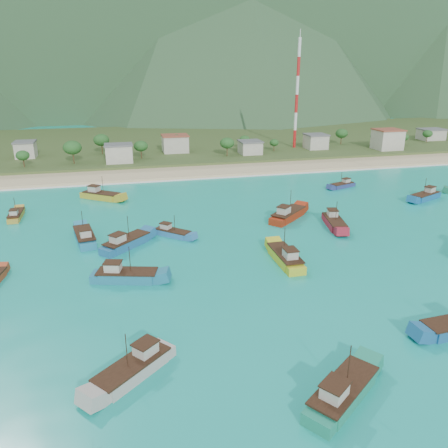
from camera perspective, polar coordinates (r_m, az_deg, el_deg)
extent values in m
plane|color=#0D938E|center=(77.82, 8.06, -6.06)|extent=(600.00, 600.00, 0.00)
cube|color=beige|center=(150.11, -2.98, 6.83)|extent=(400.00, 18.00, 1.20)
cube|color=#385123|center=(209.27, -6.17, 10.46)|extent=(400.00, 110.00, 2.40)
cube|color=white|center=(141.03, -2.25, 5.99)|extent=(400.00, 2.50, 0.08)
cube|color=#284C2D|center=(367.34, -17.31, 25.50)|extent=(800.00, 160.00, 150.00)
cube|color=beige|center=(181.44, -24.47, 8.79)|extent=(6.96, 7.60, 5.63)
cube|color=beige|center=(161.26, -13.55, 8.89)|extent=(9.20, 7.14, 6.01)
cube|color=beige|center=(177.54, -6.39, 10.34)|extent=(9.82, 8.19, 6.34)
cube|color=beige|center=(173.35, 3.43, 9.90)|extent=(7.96, 8.03, 4.61)
cube|color=beige|center=(188.18, 11.89, 10.45)|extent=(8.18, 7.89, 5.51)
cube|color=beige|center=(194.57, 20.56, 10.25)|extent=(10.14, 9.01, 7.71)
cube|color=beige|center=(228.99, 25.42, 10.49)|extent=(10.79, 7.72, 4.63)
cylinder|color=red|center=(189.53, 9.20, 10.93)|extent=(1.20, 1.20, 7.17)
cylinder|color=white|center=(188.58, 9.32, 13.08)|extent=(1.20, 1.20, 7.17)
cylinder|color=red|center=(187.90, 9.44, 15.25)|extent=(1.20, 1.20, 7.17)
cylinder|color=white|center=(187.49, 9.57, 17.44)|extent=(1.20, 1.20, 7.17)
cylinder|color=red|center=(187.36, 9.70, 19.62)|extent=(1.20, 1.20, 7.17)
cylinder|color=white|center=(187.50, 9.84, 21.81)|extent=(1.20, 1.20, 7.17)
cube|color=#198265|center=(51.91, 15.31, -20.61)|extent=(11.37, 9.54, 2.10)
cube|color=beige|center=(49.01, 14.23, -20.41)|extent=(3.37, 3.26, 1.71)
cylinder|color=#382114|center=(50.29, 16.02, -17.22)|extent=(0.12, 0.12, 4.73)
cube|color=#1C5E91|center=(88.84, -12.55, -2.54)|extent=(10.51, 10.29, 2.06)
cube|color=beige|center=(86.67, -13.71, -1.88)|extent=(3.30, 3.29, 1.68)
cylinder|color=#382114|center=(88.07, -12.42, -0.38)|extent=(0.12, 0.12, 4.65)
cube|color=gold|center=(122.75, -15.67, 3.46)|extent=(11.30, 9.60, 2.10)
cube|color=beige|center=(123.71, -16.61, 4.40)|extent=(3.36, 3.26, 1.70)
cylinder|color=#382114|center=(121.48, -15.57, 4.97)|extent=(0.12, 0.12, 4.72)
cube|color=#B08B2D|center=(114.57, -25.50, 0.93)|extent=(2.73, 8.81, 1.59)
cube|color=beige|center=(112.47, -25.76, 1.34)|extent=(1.64, 2.02, 1.30)
cylinder|color=#382114|center=(114.31, -25.64, 2.24)|extent=(0.12, 0.12, 3.59)
cube|color=gold|center=(80.97, 7.95, -4.49)|extent=(3.40, 11.50, 2.09)
cube|color=beige|center=(78.22, 8.64, -3.91)|extent=(2.11, 2.61, 1.70)
cylinder|color=#382114|center=(80.20, 7.90, -2.09)|extent=(0.12, 0.12, 4.70)
cube|color=#145D99|center=(129.71, 24.73, 3.18)|extent=(11.10, 7.18, 1.95)
cube|color=beige|center=(131.16, 25.30, 4.07)|extent=(3.02, 2.77, 1.58)
cylinder|color=#382114|center=(128.41, 24.80, 4.49)|extent=(0.12, 0.12, 4.39)
cube|color=maroon|center=(100.70, 14.21, -0.01)|extent=(5.49, 11.35, 1.98)
cube|color=beige|center=(102.16, 13.98, 1.37)|extent=(2.48, 2.85, 1.61)
cylinder|color=#382114|center=(99.12, 14.46, 1.63)|extent=(0.12, 0.12, 4.47)
cube|color=teal|center=(92.91, -6.68, -1.33)|extent=(8.16, 7.83, 1.59)
cube|color=beige|center=(93.40, -7.60, -0.31)|extent=(2.54, 2.52, 1.29)
cylinder|color=#382114|center=(91.73, -6.49, 0.12)|extent=(0.12, 0.12, 3.57)
cube|color=navy|center=(134.48, 15.13, 4.79)|extent=(8.97, 5.29, 1.57)
cube|color=beige|center=(135.43, 15.69, 5.46)|extent=(2.37, 2.14, 1.27)
cylinder|color=#382114|center=(133.52, 15.09, 5.82)|extent=(0.12, 0.12, 3.52)
cube|color=#1C6E8E|center=(75.12, -12.50, -6.83)|extent=(11.64, 6.15, 2.03)
cube|color=beige|center=(74.92, -14.30, -5.50)|extent=(2.99, 2.65, 1.65)
cylinder|color=#382114|center=(73.57, -12.21, -4.55)|extent=(0.12, 0.12, 4.57)
cube|color=teal|center=(94.24, -17.73, -1.72)|extent=(5.30, 11.64, 2.04)
cube|color=beige|center=(91.46, -17.67, -1.13)|extent=(2.48, 2.88, 1.66)
cylinder|color=#382114|center=(93.73, -17.99, 0.30)|extent=(0.12, 0.12, 4.59)
cube|color=#B0A7A1|center=(54.23, -11.83, -18.35)|extent=(10.32, 9.51, 1.97)
cube|color=beige|center=(54.34, -10.20, -15.78)|extent=(3.17, 3.12, 1.60)
cylinder|color=#382114|center=(52.00, -12.60, -15.87)|extent=(0.12, 0.12, 4.44)
cube|color=maroon|center=(103.77, 8.42, 1.06)|extent=(11.57, 10.79, 2.22)
cube|color=beige|center=(101.01, 7.83, 1.77)|extent=(3.57, 3.52, 1.81)
cylinder|color=#382114|center=(103.27, 8.69, 3.06)|extent=(0.12, 0.12, 5.00)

